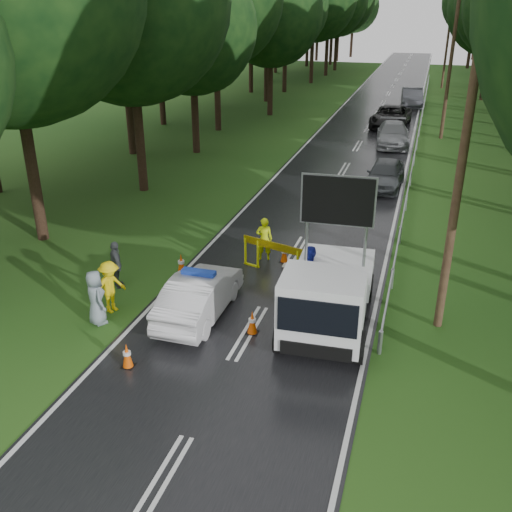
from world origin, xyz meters
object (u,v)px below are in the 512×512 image
at_px(queue_car_second, 393,134).
at_px(queue_car_third, 391,117).
at_px(officer, 264,239).
at_px(queue_car_first, 385,174).
at_px(barrier, 277,251).
at_px(police_sedan, 200,295).
at_px(civilian, 311,273).
at_px(queue_car_fourth, 412,98).
at_px(work_truck, 328,294).

xyz_separation_m(queue_car_second, queue_car_third, (-0.63, 6.00, 0.04)).
xyz_separation_m(officer, queue_car_first, (3.43, 10.25, -0.10)).
bearing_deg(barrier, police_sedan, -96.25).
bearing_deg(queue_car_first, civilian, -92.37).
relative_size(officer, queue_car_fourth, 0.33).
distance_m(work_truck, queue_car_third, 30.09).
height_order(civilian, queue_car_third, civilian).
distance_m(barrier, queue_car_first, 11.57).
relative_size(queue_car_second, queue_car_fourth, 1.01).
bearing_deg(queue_car_first, officer, -105.44).
relative_size(queue_car_first, queue_car_second, 0.84).
height_order(queue_car_third, queue_car_fourth, queue_car_fourth).
height_order(officer, queue_car_first, officer).
xyz_separation_m(barrier, officer, (-0.76, 1.00, -0.05)).
height_order(work_truck, queue_car_second, work_truck).
bearing_deg(police_sedan, barrier, -113.32).
height_order(queue_car_second, queue_car_third, queue_car_third).
height_order(police_sedan, civilian, civilian).
bearing_deg(barrier, queue_car_fourth, 102.50).
distance_m(officer, queue_car_first, 10.81).
bearing_deg(queue_car_fourth, civilian, -97.36).
xyz_separation_m(civilian, queue_car_first, (1.21, 12.69, -0.16)).
bearing_deg(barrier, queue_car_first, 93.53).
relative_size(police_sedan, barrier, 1.55).
xyz_separation_m(work_truck, civilian, (-0.83, 1.70, -0.25)).
bearing_deg(police_sedan, queue_car_first, -105.94).
relative_size(work_truck, officer, 3.27).
xyz_separation_m(police_sedan, officer, (0.73, 4.47, 0.13)).
bearing_deg(civilian, queue_car_first, 86.81).
bearing_deg(queue_car_first, barrier, -100.30).
height_order(barrier, queue_car_third, queue_car_third).
bearing_deg(civilian, police_sedan, -143.15).
relative_size(work_truck, queue_car_third, 0.96).
distance_m(queue_car_third, queue_car_fourth, 9.67).
height_order(barrier, civilian, civilian).
bearing_deg(work_truck, queue_car_second, 87.21).
bearing_deg(queue_car_third, work_truck, -84.62).
height_order(queue_car_first, queue_car_fourth, queue_car_fourth).
bearing_deg(work_truck, queue_car_first, 85.79).
relative_size(officer, queue_car_second, 0.33).
bearing_deg(queue_car_third, civilian, -86.22).
bearing_deg(police_sedan, queue_car_second, -99.06).
xyz_separation_m(queue_car_second, queue_car_fourth, (0.47, 15.60, 0.09)).
bearing_deg(queue_car_third, police_sedan, -91.72).
distance_m(work_truck, queue_car_second, 24.09).
distance_m(civilian, queue_car_second, 22.41).
relative_size(officer, queue_car_first, 0.39).
bearing_deg(queue_car_second, officer, -104.21).
height_order(barrier, officer, officer).
xyz_separation_m(work_truck, queue_car_third, (-0.59, 30.08, -0.36)).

